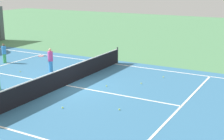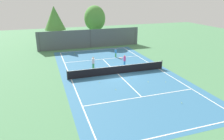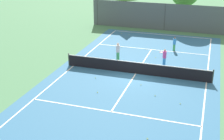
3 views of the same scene
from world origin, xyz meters
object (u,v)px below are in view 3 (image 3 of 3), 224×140
object	(u,v)px
tennis_ball_11	(155,96)
tennis_ball_6	(163,39)
tennis_ball_5	(147,139)
tennis_ball_8	(180,104)
tennis_ball_13	(122,34)
tennis_ball_12	(112,38)
tennis_ball_2	(141,85)
player_1	(164,57)
tennis_ball_9	(156,58)
player_0	(118,51)
tennis_ball_7	(95,78)
player_2	(174,44)
tennis_ball_0	(129,35)
tennis_ball_3	(119,57)
tennis_ball_4	(122,47)
tennis_ball_1	(97,92)
tennis_ball_10	(146,50)

from	to	relation	value
tennis_ball_11	tennis_ball_6	bearing A→B (deg)	97.15
tennis_ball_5	tennis_ball_11	xyz separation A→B (m)	(-0.55, 5.14, 0.00)
tennis_ball_8	tennis_ball_13	xyz separation A→B (m)	(-8.40, 14.96, 0.00)
tennis_ball_12	tennis_ball_2	bearing A→B (deg)	-61.82
player_1	tennis_ball_9	distance (m)	2.02
player_0	tennis_ball_7	size ratio (longest dim) A/B	23.85
player_2	tennis_ball_0	bearing A→B (deg)	145.27
player_1	tennis_ball_3	world-z (taller)	player_1
tennis_ball_4	tennis_ball_3	bearing A→B (deg)	-78.08
tennis_ball_3	player_2	bearing A→B (deg)	39.22
tennis_ball_1	tennis_ball_9	bearing A→B (deg)	72.67
tennis_ball_4	tennis_ball_1	bearing A→B (deg)	-83.19
tennis_ball_11	tennis_ball_3	bearing A→B (deg)	124.78
tennis_ball_2	tennis_ball_9	size ratio (longest dim) A/B	1.00
tennis_ball_9	tennis_ball_2	bearing A→B (deg)	-89.51
tennis_ball_6	tennis_ball_9	size ratio (longest dim) A/B	1.00
tennis_ball_0	tennis_ball_5	world-z (taller)	same
player_2	tennis_ball_1	distance (m)	11.67
player_2	tennis_ball_7	distance (m)	10.00
player_2	tennis_ball_10	world-z (taller)	player_2
player_2	tennis_ball_9	distance (m)	3.04
player_1	tennis_ball_12	world-z (taller)	player_1
tennis_ball_4	tennis_ball_13	size ratio (longest dim) A/B	1.00
player_1	tennis_ball_7	distance (m)	6.44
player_0	tennis_ball_13	size ratio (longest dim) A/B	23.85
tennis_ball_5	tennis_ball_13	size ratio (longest dim) A/B	1.00
tennis_ball_3	tennis_ball_13	size ratio (longest dim) A/B	1.00
tennis_ball_2	tennis_ball_11	bearing A→B (deg)	-47.03
tennis_ball_4	tennis_ball_10	xyz separation A→B (m)	(2.52, -0.05, 0.00)
tennis_ball_1	tennis_ball_3	world-z (taller)	same
tennis_ball_0	tennis_ball_7	world-z (taller)	same
tennis_ball_2	tennis_ball_7	bearing A→B (deg)	177.84
player_2	tennis_ball_4	bearing A→B (deg)	-173.04
player_1	tennis_ball_6	distance (m)	7.93
tennis_ball_5	tennis_ball_9	bearing A→B (deg)	98.61
tennis_ball_7	tennis_ball_9	size ratio (longest dim) A/B	1.00
tennis_ball_1	tennis_ball_10	distance (m)	10.39
tennis_ball_2	tennis_ball_5	bearing A→B (deg)	-74.07
tennis_ball_5	tennis_ball_6	size ratio (longest dim) A/B	1.00
tennis_ball_7	tennis_ball_0	bearing A→B (deg)	92.97
tennis_ball_2	tennis_ball_5	world-z (taller)	same
player_1	player_2	world-z (taller)	player_1
tennis_ball_6	player_1	bearing A→B (deg)	-80.13
tennis_ball_1	tennis_ball_9	size ratio (longest dim) A/B	1.00
tennis_ball_11	tennis_ball_13	size ratio (longest dim) A/B	1.00
player_0	tennis_ball_6	xyz separation A→B (m)	(2.81, 7.70, -0.77)
tennis_ball_10	tennis_ball_12	distance (m)	5.25
tennis_ball_0	tennis_ball_9	xyz separation A→B (m)	(4.27, -6.53, 0.00)
tennis_ball_3	tennis_ball_13	xyz separation A→B (m)	(-2.05, 7.75, 0.00)
tennis_ball_11	tennis_ball_12	xyz separation A→B (m)	(-7.17, 12.32, 0.00)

